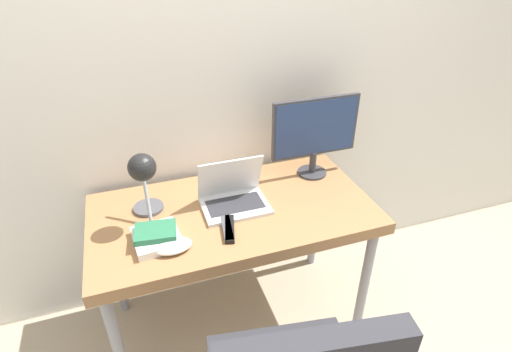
# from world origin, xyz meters

# --- Properties ---
(wall_back) EXTENTS (8.00, 0.05, 2.60)m
(wall_back) POSITION_xyz_m (0.00, 0.76, 1.30)
(wall_back) COLOR silver
(wall_back) RESTS_ON ground_plane
(desk) EXTENTS (1.33, 0.69, 0.78)m
(desk) POSITION_xyz_m (0.00, 0.35, 0.70)
(desk) COLOR #996B42
(desk) RESTS_ON ground_plane
(laptop) EXTENTS (0.31, 0.23, 0.24)m
(laptop) POSITION_xyz_m (0.01, 0.38, 0.83)
(laptop) COLOR silver
(laptop) RESTS_ON desk
(monitor) EXTENTS (0.47, 0.16, 0.43)m
(monitor) POSITION_xyz_m (0.50, 0.52, 1.02)
(monitor) COLOR #333338
(monitor) RESTS_ON desk
(desk_lamp) EXTENTS (0.14, 0.26, 0.36)m
(desk_lamp) POSITION_xyz_m (-0.38, 0.36, 1.02)
(desk_lamp) COLOR #4C4C51
(desk_lamp) RESTS_ON desk
(book_stack) EXTENTS (0.21, 0.22, 0.06)m
(book_stack) POSITION_xyz_m (-0.37, 0.23, 0.80)
(book_stack) COLOR silver
(book_stack) RESTS_ON desk
(tv_remote) EXTENTS (0.07, 0.18, 0.02)m
(tv_remote) POSITION_xyz_m (-0.07, 0.20, 0.79)
(tv_remote) COLOR #4C4C51
(tv_remote) RESTS_ON desk
(media_remote) EXTENTS (0.09, 0.18, 0.02)m
(media_remote) POSITION_xyz_m (-0.06, 0.19, 0.79)
(media_remote) COLOR black
(media_remote) RESTS_ON desk
(game_controller) EXTENTS (0.16, 0.10, 0.04)m
(game_controller) POSITION_xyz_m (-0.32, 0.15, 0.80)
(game_controller) COLOR white
(game_controller) RESTS_ON desk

